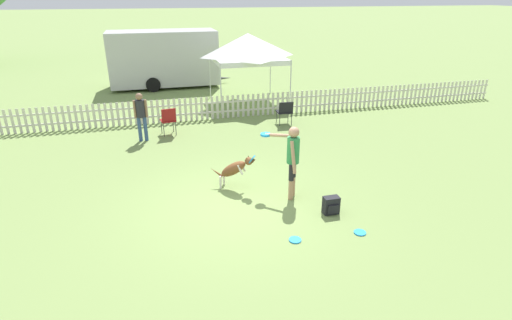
{
  "coord_description": "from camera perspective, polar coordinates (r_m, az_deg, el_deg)",
  "views": [
    {
      "loc": [
        -1.6,
        -7.65,
        4.4
      ],
      "look_at": [
        0.56,
        0.57,
        0.82
      ],
      "focal_mm": 28.0,
      "sensor_mm": 36.0,
      "label": 1
    }
  ],
  "objects": [
    {
      "name": "frisbee_near_handler",
      "position": [
        7.84,
        5.61,
        -11.29
      ],
      "size": [
        0.24,
        0.24,
        0.02
      ],
      "color": "#1E8CD8",
      "rests_on": "ground_plane"
    },
    {
      "name": "spectator_standing",
      "position": [
        13.03,
        -16.14,
        6.51
      ],
      "size": [
        0.42,
        0.27,
        1.55
      ],
      "rotation": [
        0.0,
        0.0,
        3.12
      ],
      "color": "#334C7A",
      "rests_on": "ground_plane"
    },
    {
      "name": "handler_person",
      "position": [
        8.92,
        5.11,
        0.88
      ],
      "size": [
        0.78,
        1.04,
        1.71
      ],
      "rotation": [
        0.0,
        0.0,
        0.99
      ],
      "color": "tan",
      "rests_on": "ground_plane"
    },
    {
      "name": "picket_fence",
      "position": [
        14.98,
        -8.14,
        7.27
      ],
      "size": [
        25.6,
        0.04,
        0.85
      ],
      "color": "beige",
      "rests_on": "ground_plane"
    },
    {
      "name": "equipment_trailer",
      "position": [
        20.76,
        -13.07,
        14.05
      ],
      "size": [
        5.97,
        2.36,
        2.7
      ],
      "rotation": [
        0.0,
        0.0,
        0.01
      ],
      "color": "#B7B7B7",
      "rests_on": "ground_plane"
    },
    {
      "name": "folding_chair_center",
      "position": [
        14.31,
        4.16,
        7.06
      ],
      "size": [
        0.54,
        0.56,
        0.86
      ],
      "rotation": [
        0.0,
        0.0,
        3.1
      ],
      "color": "#333338",
      "rests_on": "ground_plane"
    },
    {
      "name": "ground_plane",
      "position": [
        8.97,
        -2.55,
        -6.54
      ],
      "size": [
        240.0,
        240.0,
        0.0
      ],
      "primitive_type": "plane",
      "color": "olive"
    },
    {
      "name": "folding_chair_blue_left",
      "position": [
        13.47,
        -12.41,
        5.78
      ],
      "size": [
        0.53,
        0.55,
        0.94
      ],
      "rotation": [
        0.0,
        0.0,
        3.29
      ],
      "color": "#333338",
      "rests_on": "ground_plane"
    },
    {
      "name": "leaping_dog",
      "position": [
        9.5,
        -3.03,
        -1.2
      ],
      "size": [
        1.06,
        0.77,
        0.92
      ],
      "rotation": [
        0.0,
        0.0,
        -2.15
      ],
      "color": "brown",
      "rests_on": "ground_plane"
    },
    {
      "name": "frisbee_near_dog",
      "position": [
        8.28,
        14.62,
        -9.99
      ],
      "size": [
        0.24,
        0.24,
        0.02
      ],
      "color": "#1E8CD8",
      "rests_on": "ground_plane"
    },
    {
      "name": "canopy_tent_main",
      "position": [
        16.95,
        -1.19,
        15.77
      ],
      "size": [
        2.86,
        2.86,
        2.87
      ],
      "color": "silver",
      "rests_on": "ground_plane"
    },
    {
      "name": "backpack_on_grass",
      "position": [
        8.73,
        10.69,
        -6.39
      ],
      "size": [
        0.34,
        0.24,
        0.39
      ],
      "color": "black",
      "rests_on": "ground_plane"
    }
  ]
}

